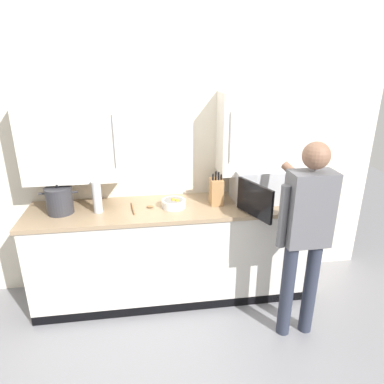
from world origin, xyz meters
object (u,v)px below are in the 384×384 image
stock_pot (59,200)px  microwave_oven (262,185)px  person_figure (306,227)px  thermos_flask (97,197)px  wooden_spoon (141,208)px  knife_block (216,191)px  fruit_bowl (174,203)px

stock_pot → microwave_oven: bearing=0.9°
microwave_oven → person_figure: size_ratio=0.45×
thermos_flask → wooden_spoon: bearing=3.5°
wooden_spoon → stock_pot: (-0.69, 0.01, 0.11)m
stock_pot → person_figure: bearing=-18.9°
knife_block → stock_pot: size_ratio=0.99×
wooden_spoon → stock_pot: bearing=179.3°
wooden_spoon → person_figure: (1.25, -0.66, 0.04)m
microwave_oven → thermos_flask: size_ratio=2.61×
wooden_spoon → thermos_flask: bearing=-176.5°
wooden_spoon → knife_block: (0.69, 0.01, 0.11)m
fruit_bowl → stock_pot: size_ratio=0.66×
knife_block → stock_pot: knife_block is taller
thermos_flask → wooden_spoon: thermos_flask is taller
thermos_flask → knife_block: bearing=1.9°
stock_pot → person_figure: person_figure is taller
stock_pot → wooden_spoon: bearing=-0.7°
wooden_spoon → fruit_bowl: size_ratio=1.18×
fruit_bowl → knife_block: 0.40m
thermos_flask → fruit_bowl: thermos_flask is taller
wooden_spoon → knife_block: 0.70m
fruit_bowl → person_figure: person_figure is taller
microwave_oven → fruit_bowl: 0.84m
fruit_bowl → stock_pot: (-0.99, 0.02, 0.08)m
microwave_oven → wooden_spoon: (-1.13, -0.04, -0.15)m
fruit_bowl → person_figure: (0.96, -0.64, 0.01)m
wooden_spoon → fruit_bowl: fruit_bowl is taller
microwave_oven → thermos_flask: microwave_oven is taller
thermos_flask → wooden_spoon: 0.39m
microwave_oven → person_figure: 0.71m
thermos_flask → knife_block: knife_block is taller
microwave_oven → stock_pot: (-1.82, -0.03, -0.04)m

